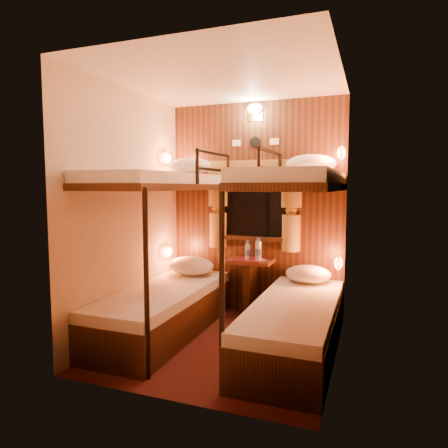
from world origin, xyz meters
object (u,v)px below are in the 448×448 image
at_px(bunk_left, 164,278).
at_px(table, 250,280).
at_px(bottle_left, 248,252).
at_px(bunk_right, 295,289).
at_px(bottle_right, 258,251).

xyz_separation_m(bunk_left, table, (0.65, 0.78, -0.14)).
bearing_deg(bottle_left, table, 80.30).
bearing_deg(bunk_left, bunk_right, 0.00).
bearing_deg(bunk_left, bottle_right, 43.74).
xyz_separation_m(table, bottle_right, (0.11, -0.06, 0.34)).
bearing_deg(bottle_right, bunk_left, -136.26).
bearing_deg(bottle_left, bottle_right, 0.81).
xyz_separation_m(bunk_left, bottle_left, (0.64, 0.72, 0.18)).
relative_size(bunk_right, bottle_left, 8.86).
relative_size(bunk_left, bottle_left, 8.86).
xyz_separation_m(bunk_right, table, (-0.65, 0.78, -0.14)).
relative_size(bunk_right, bottle_right, 7.51).
bearing_deg(bunk_right, bottle_right, 126.64).
bearing_deg(bunk_right, bunk_left, 180.00).
bearing_deg(bottle_left, bunk_right, -47.69).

